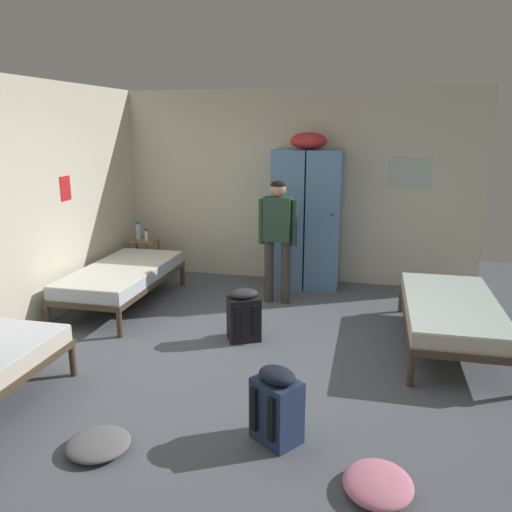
% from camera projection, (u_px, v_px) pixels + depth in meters
% --- Properties ---
extents(ground_plane, '(8.67, 8.67, 0.00)m').
position_uv_depth(ground_plane, '(250.00, 360.00, 4.86)').
color(ground_plane, '#565B66').
extents(room_backdrop, '(4.96, 5.48, 2.64)m').
position_uv_depth(room_backdrop, '(170.00, 198.00, 6.05)').
color(room_backdrop, beige).
rests_on(room_backdrop, ground_plane).
extents(locker_bank, '(0.90, 0.55, 2.07)m').
position_uv_depth(locker_bank, '(307.00, 217.00, 6.87)').
color(locker_bank, '#5B84B2').
rests_on(locker_bank, ground_plane).
extents(shelf_unit, '(0.38, 0.30, 0.57)m').
position_uv_depth(shelf_unit, '(144.00, 255.00, 7.40)').
color(shelf_unit, '#99704C').
rests_on(shelf_unit, ground_plane).
extents(bed_left_rear, '(0.90, 1.90, 0.49)m').
position_uv_depth(bed_left_rear, '(122.00, 275.00, 6.25)').
color(bed_left_rear, '#473828').
rests_on(bed_left_rear, ground_plane).
extents(bed_right, '(0.90, 1.90, 0.49)m').
position_uv_depth(bed_right, '(451.00, 311.00, 5.06)').
color(bed_right, '#473828').
rests_on(bed_right, ground_plane).
extents(person_traveler, '(0.48, 0.21, 1.52)m').
position_uv_depth(person_traveler, '(278.00, 230.00, 6.23)').
color(person_traveler, '#3D3833').
rests_on(person_traveler, ground_plane).
extents(water_bottle, '(0.07, 0.07, 0.25)m').
position_uv_depth(water_bottle, '(138.00, 231.00, 7.35)').
color(water_bottle, '#B2DBEA').
rests_on(water_bottle, shelf_unit).
extents(lotion_bottle, '(0.05, 0.05, 0.16)m').
position_uv_depth(lotion_bottle, '(146.00, 235.00, 7.27)').
color(lotion_bottle, white).
rests_on(lotion_bottle, shelf_unit).
extents(backpack_navy, '(0.41, 0.42, 0.55)m').
position_uv_depth(backpack_navy, '(278.00, 406.00, 3.58)').
color(backpack_navy, navy).
rests_on(backpack_navy, ground_plane).
extents(backpack_black, '(0.39, 0.41, 0.55)m').
position_uv_depth(backpack_black, '(244.00, 316.00, 5.27)').
color(backpack_black, black).
rests_on(backpack_black, ground_plane).
extents(clothes_pile_pink, '(0.42, 0.47, 0.11)m').
position_uv_depth(clothes_pile_pink, '(378.00, 484.00, 3.10)').
color(clothes_pile_pink, pink).
rests_on(clothes_pile_pink, ground_plane).
extents(clothes_pile_grey, '(0.44, 0.43, 0.10)m').
position_uv_depth(clothes_pile_grey, '(98.00, 444.00, 3.50)').
color(clothes_pile_grey, slate).
rests_on(clothes_pile_grey, ground_plane).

